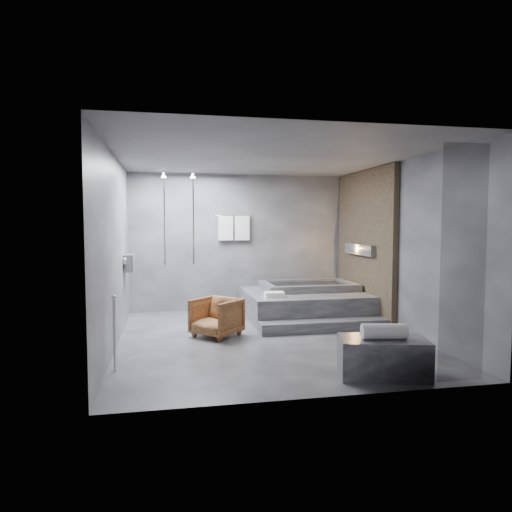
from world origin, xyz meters
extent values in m
plane|color=#323235|center=(0.00, 0.00, 0.00)|extent=(5.00, 5.00, 0.00)
cube|color=#545456|center=(0.00, 0.00, 2.80)|extent=(4.50, 5.00, 0.04)
cube|color=#3D3D43|center=(0.00, 2.50, 1.40)|extent=(4.50, 0.04, 2.80)
cube|color=#3D3D43|center=(0.00, -2.50, 1.40)|extent=(4.50, 0.04, 2.80)
cube|color=#3D3D43|center=(-2.25, 0.00, 1.40)|extent=(0.04, 5.00, 2.80)
cube|color=#3D3D43|center=(2.25, 0.00, 1.40)|extent=(0.04, 5.00, 2.80)
cube|color=#8C7352|center=(2.19, 1.25, 1.40)|extent=(0.10, 2.40, 2.78)
cube|color=#FF9938|center=(2.11, 1.25, 1.30)|extent=(0.14, 1.20, 0.20)
cube|color=gray|center=(-2.16, 1.40, 1.10)|extent=(0.16, 0.42, 0.30)
imported|color=beige|center=(-2.15, 1.30, 1.05)|extent=(0.08, 0.08, 0.21)
imported|color=beige|center=(-2.15, 1.50, 1.03)|extent=(0.07, 0.07, 0.15)
cylinder|color=silver|center=(-1.00, 2.05, 1.90)|extent=(0.04, 0.04, 1.80)
cylinder|color=silver|center=(-1.55, 2.05, 1.90)|extent=(0.04, 0.04, 1.80)
cylinder|color=silver|center=(-0.15, 2.44, 1.95)|extent=(0.75, 0.02, 0.02)
cube|color=white|center=(-0.32, 2.42, 1.70)|extent=(0.30, 0.06, 0.50)
cube|color=white|center=(0.02, 2.42, 1.70)|extent=(0.30, 0.06, 0.50)
cylinder|color=silver|center=(-2.15, -1.20, 0.45)|extent=(0.04, 0.04, 0.90)
cube|color=black|center=(1.65, -2.45, 1.35)|extent=(0.55, 0.01, 2.60)
cube|color=#38383A|center=(1.05, 1.45, 0.25)|extent=(2.20, 2.00, 0.50)
cube|color=#38383A|center=(1.05, 0.27, 0.09)|extent=(2.20, 0.36, 0.18)
cube|color=#303133|center=(0.95, -2.02, 0.23)|extent=(1.11, 0.79, 0.45)
imported|color=#4E2913|center=(-0.75, 0.28, 0.31)|extent=(0.94, 0.94, 0.61)
cylinder|color=white|center=(0.93, -2.06, 0.55)|extent=(0.54, 0.28, 0.18)
cube|color=white|center=(0.33, 0.87, 0.54)|extent=(0.35, 0.26, 0.09)
camera|label=1|loc=(-1.52, -6.86, 1.78)|focal=32.00mm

